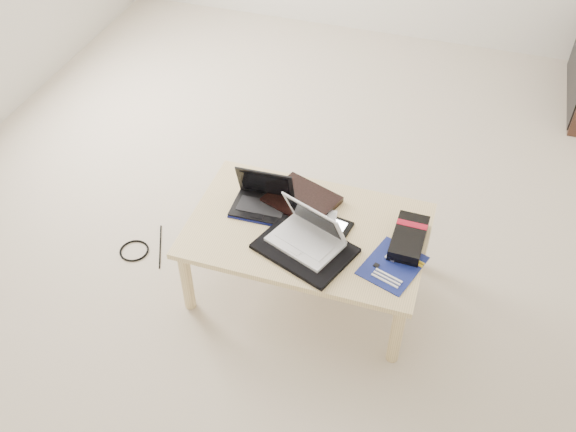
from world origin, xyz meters
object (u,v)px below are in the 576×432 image
(gpu_box, at_px, (409,238))
(white_laptop, at_px, (308,234))
(netbook, at_px, (263,200))
(coffee_table, at_px, (307,235))

(gpu_box, bearing_deg, white_laptop, -161.71)
(netbook, bearing_deg, gpu_box, -2.47)
(white_laptop, bearing_deg, gpu_box, 18.29)
(coffee_table, bearing_deg, white_laptop, -71.86)
(coffee_table, bearing_deg, netbook, 162.24)
(coffee_table, xyz_separation_m, gpu_box, (0.46, 0.05, 0.08))
(coffee_table, distance_m, gpu_box, 0.47)
(netbook, relative_size, gpu_box, 1.00)
(netbook, xyz_separation_m, white_laptop, (0.28, -0.17, 0.02))
(white_laptop, distance_m, gpu_box, 0.45)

